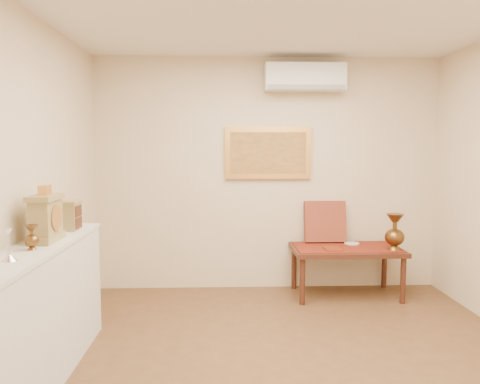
{
  "coord_description": "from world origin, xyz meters",
  "views": [
    {
      "loc": [
        -0.53,
        -3.21,
        1.66
      ],
      "look_at": [
        -0.37,
        1.15,
        1.25
      ],
      "focal_mm": 35.0,
      "sensor_mm": 36.0,
      "label": 1
    }
  ],
  "objects_px": {
    "display_ledge": "(37,316)",
    "low_table": "(346,253)",
    "wooden_chest": "(69,215)",
    "brass_urn_tall": "(395,228)",
    "mantel_clock": "(46,218)"
  },
  "relations": [
    {
      "from": "display_ledge",
      "to": "low_table",
      "type": "bearing_deg",
      "value": 35.1
    },
    {
      "from": "display_ledge",
      "to": "wooden_chest",
      "type": "distance_m",
      "value": 0.9
    },
    {
      "from": "brass_urn_tall",
      "to": "display_ledge",
      "type": "height_order",
      "value": "brass_urn_tall"
    },
    {
      "from": "brass_urn_tall",
      "to": "mantel_clock",
      "type": "height_order",
      "value": "mantel_clock"
    },
    {
      "from": "mantel_clock",
      "to": "low_table",
      "type": "xyz_separation_m",
      "value": [
        2.66,
        1.69,
        -0.67
      ]
    },
    {
      "from": "brass_urn_tall",
      "to": "low_table",
      "type": "height_order",
      "value": "brass_urn_tall"
    },
    {
      "from": "display_ledge",
      "to": "mantel_clock",
      "type": "distance_m",
      "value": 0.69
    },
    {
      "from": "wooden_chest",
      "to": "display_ledge",
      "type": "bearing_deg",
      "value": -92.38
    },
    {
      "from": "display_ledge",
      "to": "low_table",
      "type": "distance_m",
      "value": 3.27
    },
    {
      "from": "display_ledge",
      "to": "brass_urn_tall",
      "type": "bearing_deg",
      "value": 28.6
    },
    {
      "from": "display_ledge",
      "to": "mantel_clock",
      "type": "relative_size",
      "value": 4.93
    },
    {
      "from": "brass_urn_tall",
      "to": "wooden_chest",
      "type": "xyz_separation_m",
      "value": [
        -3.13,
        -1.06,
        0.31
      ]
    },
    {
      "from": "brass_urn_tall",
      "to": "low_table",
      "type": "distance_m",
      "value": 0.6
    },
    {
      "from": "mantel_clock",
      "to": "wooden_chest",
      "type": "height_order",
      "value": "mantel_clock"
    },
    {
      "from": "wooden_chest",
      "to": "low_table",
      "type": "bearing_deg",
      "value": 24.69
    }
  ]
}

